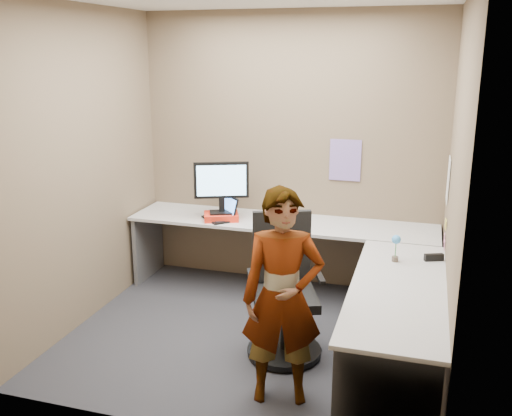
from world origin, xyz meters
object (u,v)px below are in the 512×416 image
(office_chair, at_px, (284,299))
(person, at_px, (283,298))
(desk, at_px, (313,260))
(monitor, at_px, (221,183))

(office_chair, xyz_separation_m, person, (0.14, -0.61, 0.29))
(person, bearing_deg, office_chair, 87.51)
(office_chair, height_order, person, person)
(desk, bearing_deg, monitor, 154.26)
(desk, distance_m, person, 1.16)
(person, bearing_deg, monitor, 106.50)
(monitor, relative_size, office_chair, 0.46)
(office_chair, distance_m, person, 0.69)
(desk, xyz_separation_m, person, (0.02, -1.15, 0.15))
(office_chair, bearing_deg, desk, 55.65)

